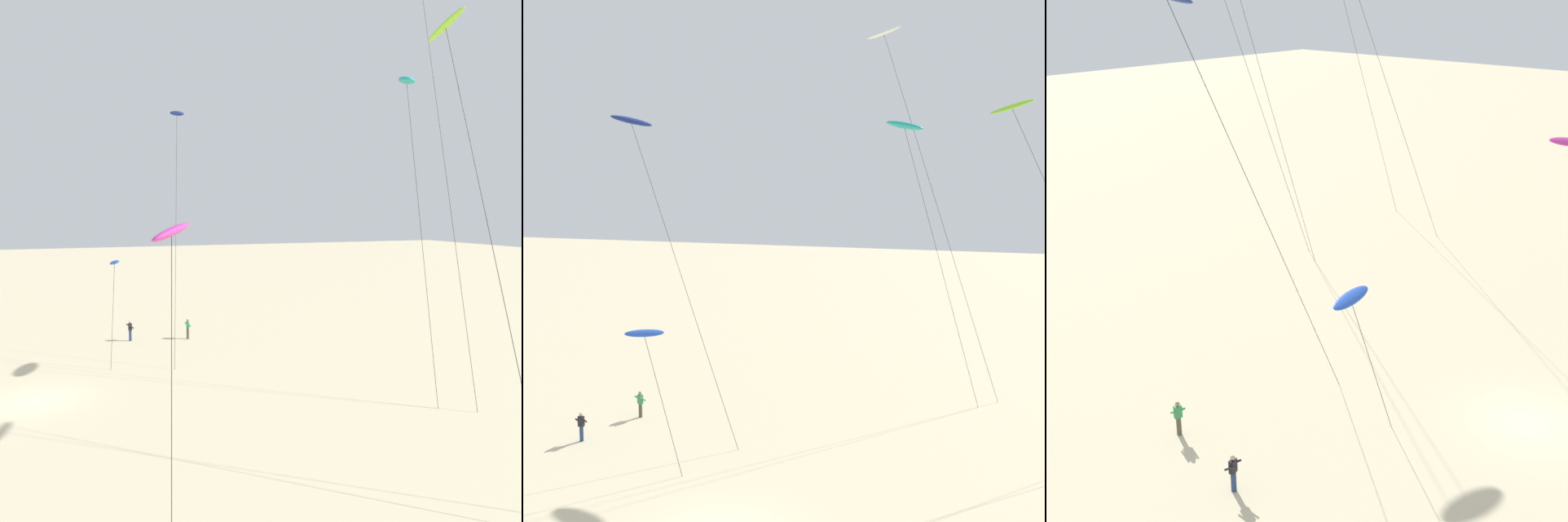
# 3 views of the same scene
# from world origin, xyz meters

# --- Properties ---
(ground_plane) EXTENTS (260.00, 260.00, 0.00)m
(ground_plane) POSITION_xyz_m (0.00, 0.00, 0.00)
(ground_plane) COLOR beige
(kite_lime) EXTENTS (10.09, 2.69, 19.82)m
(kite_lime) POSITION_xyz_m (10.45, 18.87, 18.97)
(kite_lime) COLOR #8CD833
(kite_lime) RESTS_ON ground
(kite_magenta) EXTENTS (3.86, 2.21, 10.38)m
(kite_magenta) POSITION_xyz_m (14.02, 5.22, 9.85)
(kite_magenta) COLOR #D8339E
(kite_magenta) RESTS_ON ground
(kite_navy) EXTENTS (9.01, 2.53, 18.86)m
(kite_navy) POSITION_xyz_m (-10.60, 10.43, 18.14)
(kite_navy) COLOR navy
(kite_navy) RESTS_ON ground
(kite_teal) EXTENTS (7.11, 2.64, 19.19)m
(kite_teal) POSITION_xyz_m (3.44, 21.82, 18.49)
(kite_teal) COLOR teal
(kite_teal) RESTS_ON ground
(kite_blue) EXTENTS (3.59, 1.03, 7.33)m
(kite_blue) POSITION_xyz_m (-6.70, 5.06, 6.96)
(kite_blue) COLOR blue
(kite_blue) RESTS_ON ground
(kite_flyer_nearest) EXTENTS (0.65, 0.63, 1.67)m
(kite_flyer_nearest) POSITION_xyz_m (-10.98, 11.15, 0.89)
(kite_flyer_nearest) COLOR #4C4738
(kite_flyer_nearest) RESTS_ON ground
(kite_flyer_middle) EXTENTS (0.64, 0.62, 1.67)m
(kite_flyer_middle) POSITION_xyz_m (-11.97, 6.58, 0.89)
(kite_flyer_middle) COLOR navy
(kite_flyer_middle) RESTS_ON ground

